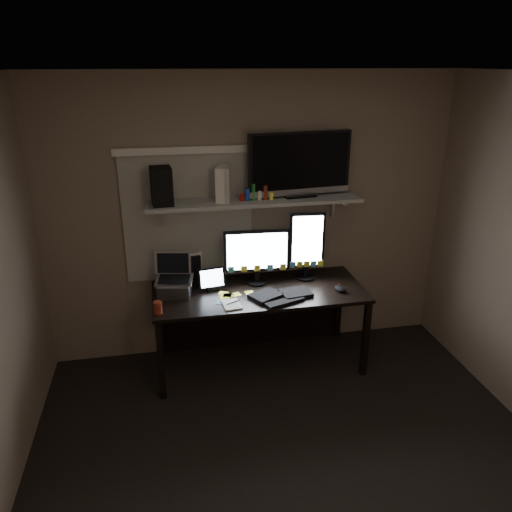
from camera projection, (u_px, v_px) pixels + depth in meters
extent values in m
plane|color=black|center=(302.00, 485.00, 3.22)|extent=(3.60, 3.60, 0.00)
plane|color=silver|center=(321.00, 74.00, 2.31)|extent=(3.60, 3.60, 0.00)
plane|color=#7B6A58|center=(251.00, 219.00, 4.41)|extent=(3.60, 0.00, 3.60)
cube|color=#AFAC9D|center=(188.00, 218.00, 4.28)|extent=(1.10, 0.02, 1.10)
cube|color=black|center=(259.00, 292.00, 4.26)|extent=(1.80, 0.75, 0.03)
cube|color=black|center=(252.00, 311.00, 4.72)|extent=(1.80, 0.02, 0.70)
cube|color=black|center=(161.00, 361.00, 3.94)|extent=(0.05, 0.05, 0.70)
cube|color=black|center=(366.00, 339.00, 4.25)|extent=(0.05, 0.05, 0.70)
cube|color=black|center=(160.00, 320.00, 4.55)|extent=(0.05, 0.05, 0.70)
cube|color=black|center=(339.00, 304.00, 4.86)|extent=(0.05, 0.05, 0.70)
cube|color=#9F9F9B|center=(255.00, 201.00, 4.17)|extent=(1.80, 0.35, 0.03)
cube|color=black|center=(257.00, 257.00, 4.31)|extent=(0.57, 0.09, 0.50)
cube|color=black|center=(307.00, 246.00, 4.38)|extent=(0.32, 0.09, 0.62)
cube|color=black|center=(281.00, 295.00, 4.15)|extent=(0.55, 0.36, 0.03)
ellipsoid|color=black|center=(340.00, 289.00, 4.24)|extent=(0.10, 0.14, 0.04)
cube|color=silver|center=(231.00, 305.00, 4.00)|extent=(0.16, 0.21, 0.01)
cube|color=black|center=(212.00, 279.00, 4.23)|extent=(0.24, 0.13, 0.20)
cube|color=black|center=(188.00, 269.00, 4.35)|extent=(0.23, 0.14, 0.28)
cube|color=#A8A7AC|center=(174.00, 276.00, 4.11)|extent=(0.34, 0.30, 0.34)
cylinder|color=maroon|center=(158.00, 307.00, 3.86)|extent=(0.08, 0.08, 0.10)
cube|color=black|center=(300.00, 165.00, 4.16)|extent=(0.91, 0.26, 0.54)
cube|color=silver|center=(223.00, 183.00, 4.09)|extent=(0.15, 0.25, 0.29)
cube|color=black|center=(161.00, 186.00, 3.96)|extent=(0.18, 0.21, 0.30)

